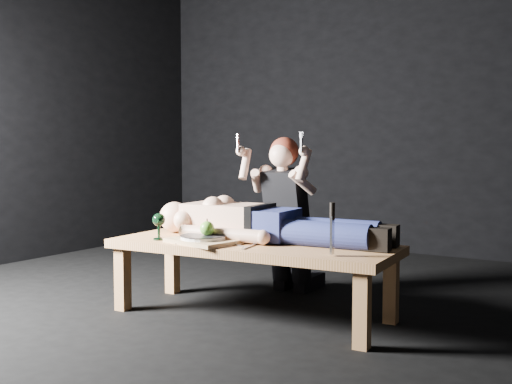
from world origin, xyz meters
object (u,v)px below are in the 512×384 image
Objects in this scene: lying_man at (269,219)px; goblet at (159,227)px; table at (252,279)px; carving_knife at (332,229)px; serving_tray at (203,241)px; kneeling_woman at (290,213)px.

lying_man is 0.68m from goblet.
goblet is (-0.54, -0.22, 0.31)m from table.
serving_tray is at bearing 176.92° from carving_knife.
carving_knife reaches higher than serving_tray.
table is 4.32× the size of serving_tray.
lying_man is (0.04, 0.13, 0.36)m from table.
lying_man is 10.36× the size of goblet.
lying_man is 0.43m from serving_tray.
kneeling_woman is (-0.15, 0.54, -0.02)m from lying_man.
carving_knife is (0.56, -0.29, 0.01)m from lying_man.
lying_man is 4.27× the size of serving_tray.
serving_tray is at bearing -97.69° from kneeling_woman.
table is at bearing 160.94° from carving_knife.
kneeling_woman is at bearing 95.49° from table.
kneeling_woman is 2.80× the size of serving_tray.
lying_man is at bearing 30.75° from goblet.
kneeling_woman reaches higher than lying_man.
goblet is at bearing -115.22° from kneeling_woman.
carving_knife reaches higher than goblet.
goblet is at bearing -161.43° from table.
kneeling_woman is 0.99m from goblet.
kneeling_woman is at bearing 101.99° from lying_man.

